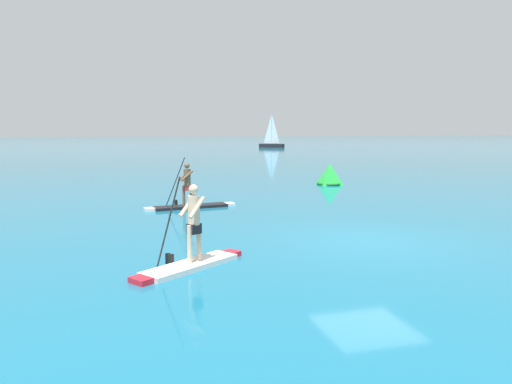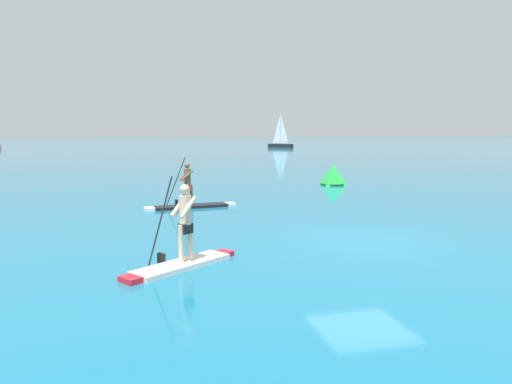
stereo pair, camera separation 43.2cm
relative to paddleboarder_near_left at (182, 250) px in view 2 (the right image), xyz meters
name	(u,v)px [view 2 (the right image)]	position (x,y,z in m)	size (l,w,h in m)	color
ground	(364,241)	(5.03, 1.25, -0.39)	(440.00, 440.00, 0.00)	#196B8C
paddleboarder_near_left	(182,250)	(0.00, 0.00, 0.00)	(2.66, 2.06, 2.00)	white
paddleboarder_mid_center	(189,199)	(1.09, 8.09, -0.05)	(3.58, 1.05, 1.98)	black
race_marker_buoy	(333,175)	(9.71, 14.04, 0.12)	(1.65, 1.65, 1.15)	green
sailboat_right_horizon	(280,142)	(24.10, 69.59, 0.58)	(4.03, 3.85, 6.46)	black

